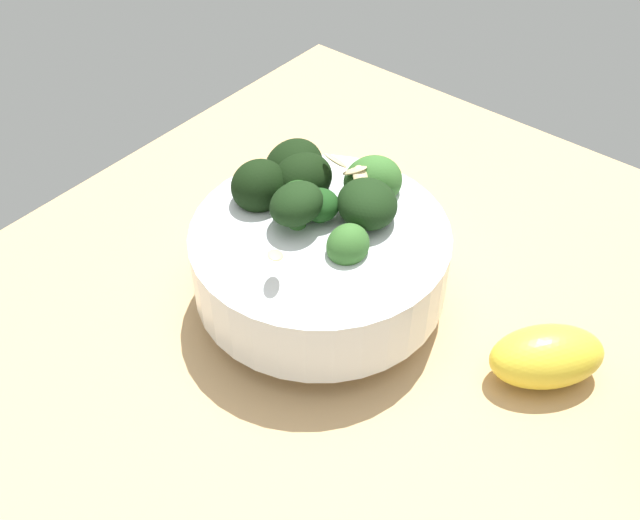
# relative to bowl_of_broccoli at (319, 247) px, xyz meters

# --- Properties ---
(ground_plane) EXTENTS (0.58, 0.58, 0.04)m
(ground_plane) POSITION_rel_bowl_of_broccoli_xyz_m (-0.01, 0.05, -0.07)
(ground_plane) COLOR tan
(bowl_of_broccoli) EXTENTS (0.18, 0.18, 0.11)m
(bowl_of_broccoli) POSITION_rel_bowl_of_broccoli_xyz_m (0.00, 0.00, 0.00)
(bowl_of_broccoli) COLOR white
(bowl_of_broccoli) RESTS_ON ground_plane
(lemon_wedge) EXTENTS (0.08, 0.08, 0.04)m
(lemon_wedge) POSITION_rel_bowl_of_broccoli_xyz_m (-0.03, 0.16, -0.03)
(lemon_wedge) COLOR yellow
(lemon_wedge) RESTS_ON ground_plane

